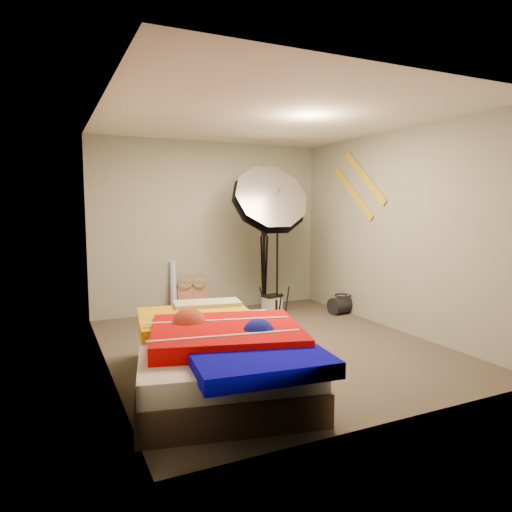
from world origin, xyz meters
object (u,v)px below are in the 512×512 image
wrapping_roll (173,288)px  photo_umbrella (268,203)px  camera_tripod (264,263)px  tote_bag (192,298)px  bed (219,353)px  duffel_bag (343,305)px  camera_case (272,305)px

wrapping_roll → photo_umbrella: 1.83m
photo_umbrella → camera_tripod: (0.21, 0.56, -0.91)m
tote_bag → bed: (-0.59, -2.73, 0.07)m
duffel_bag → bed: size_ratio=0.17×
camera_case → camera_tripod: size_ratio=0.21×
camera_case → duffel_bag: (0.93, -0.43, -0.00)m
camera_case → bed: bed is taller
duffel_bag → camera_tripod: 1.33m
wrapping_roll → duffel_bag: size_ratio=1.93×
camera_case → photo_umbrella: size_ratio=0.11×
wrapping_roll → camera_tripod: 1.42m
camera_case → photo_umbrella: photo_umbrella is taller
tote_bag → photo_umbrella: 1.80m
tote_bag → bed: bed is taller
photo_umbrella → tote_bag: bearing=141.6°
tote_bag → camera_case: (1.04, -0.53, -0.09)m
camera_case → photo_umbrella: bearing=-145.0°
wrapping_roll → camera_tripod: size_ratio=0.63×
duffel_bag → camera_tripod: camera_tripod is taller
duffel_bag → photo_umbrella: size_ratio=0.18×
bed → wrapping_roll: bearing=83.5°
tote_bag → bed: 2.79m
wrapping_roll → duffel_bag: 2.47m
bed → photo_umbrella: 2.84m
wrapping_roll → camera_case: wrapping_roll is taller
wrapping_roll → camera_tripod: (1.38, -0.15, 0.31)m
wrapping_roll → bed: wrapping_roll is taller
tote_bag → photo_umbrella: (0.89, -0.71, 1.39)m
camera_case → camera_tripod: bearing=67.7°
tote_bag → duffel_bag: bearing=-13.5°
tote_bag → bed: bearing=-89.7°
camera_case → camera_tripod: 0.69m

